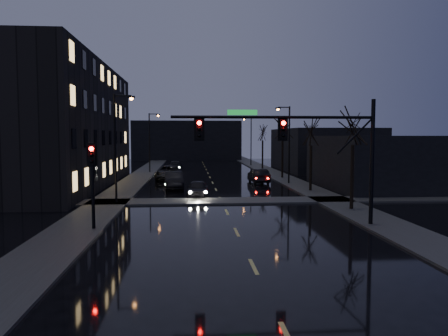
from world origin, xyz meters
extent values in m
plane|color=black|center=(0.00, 0.00, 0.00)|extent=(160.00, 160.00, 0.00)
cube|color=#2D2D2B|center=(-8.50, 35.00, 0.06)|extent=(3.00, 140.00, 0.12)
cube|color=#2D2D2B|center=(8.50, 35.00, 0.06)|extent=(3.00, 140.00, 0.12)
cube|color=#2D2D2B|center=(0.00, 18.50, 0.06)|extent=(40.00, 3.00, 0.12)
cube|color=black|center=(-16.50, 30.00, 6.00)|extent=(12.00, 30.00, 12.00)
cube|color=black|center=(15.50, 26.00, 2.50)|extent=(10.00, 14.00, 5.00)
cube|color=black|center=(17.00, 48.00, 3.00)|extent=(12.00, 18.00, 6.00)
cube|color=black|center=(-3.00, 78.00, 4.00)|extent=(22.00, 10.00, 8.00)
cylinder|color=black|center=(7.60, 9.00, 3.50)|extent=(0.22, 0.22, 7.00)
cylinder|color=black|center=(2.10, 9.00, 6.00)|extent=(11.00, 0.16, 0.16)
cylinder|color=black|center=(6.60, 9.00, 5.00)|extent=(2.05, 0.10, 2.05)
cube|color=#0C591E|center=(0.40, 9.00, 6.25)|extent=(1.60, 0.04, 0.28)
cube|color=black|center=(-1.90, 9.00, 5.35)|extent=(0.35, 0.28, 1.05)
sphere|color=#FF0705|center=(-1.90, 8.84, 5.68)|extent=(0.22, 0.22, 0.22)
cube|color=black|center=(2.60, 9.00, 5.35)|extent=(0.35, 0.28, 1.05)
sphere|color=#FF0705|center=(2.60, 8.84, 5.68)|extent=(0.22, 0.22, 0.22)
cylinder|color=black|center=(-7.50, 9.00, 2.20)|extent=(0.18, 0.18, 4.40)
cube|color=black|center=(-7.50, 9.00, 4.00)|extent=(0.35, 0.28, 1.05)
sphere|color=#FF0705|center=(-7.50, 8.84, 4.33)|extent=(0.22, 0.22, 0.22)
cylinder|color=black|center=(8.40, 14.00, 2.20)|extent=(0.24, 0.24, 4.40)
cylinder|color=black|center=(8.40, 24.00, 2.06)|extent=(0.24, 0.24, 4.12)
cylinder|color=black|center=(8.40, 36.00, 2.34)|extent=(0.24, 0.24, 4.68)
cylinder|color=black|center=(8.40, 50.00, 2.15)|extent=(0.24, 0.24, 4.29)
cylinder|color=black|center=(-7.80, 18.00, 4.00)|extent=(0.16, 0.16, 8.00)
cylinder|color=black|center=(-7.20, 18.00, 7.90)|extent=(1.20, 0.10, 0.10)
cube|color=black|center=(-6.60, 18.00, 7.80)|extent=(0.50, 0.25, 0.15)
sphere|color=orange|center=(-6.60, 18.00, 7.70)|extent=(0.28, 0.28, 0.28)
cylinder|color=black|center=(-7.80, 45.00, 4.00)|extent=(0.16, 0.16, 8.00)
cylinder|color=black|center=(-7.20, 45.00, 7.90)|extent=(1.20, 0.10, 0.10)
cube|color=black|center=(-6.60, 45.00, 7.80)|extent=(0.50, 0.25, 0.15)
sphere|color=orange|center=(-6.60, 45.00, 7.70)|extent=(0.28, 0.28, 0.28)
cylinder|color=black|center=(7.80, 30.00, 4.00)|extent=(0.16, 0.16, 8.00)
cylinder|color=black|center=(7.20, 30.00, 7.90)|extent=(1.20, 0.10, 0.10)
cube|color=black|center=(6.60, 30.00, 7.80)|extent=(0.50, 0.25, 0.15)
sphere|color=orange|center=(6.60, 30.00, 7.70)|extent=(0.28, 0.28, 0.28)
cylinder|color=black|center=(7.80, 58.00, 4.00)|extent=(0.16, 0.16, 8.00)
cylinder|color=black|center=(7.20, 58.00, 7.90)|extent=(1.20, 0.10, 0.10)
cube|color=black|center=(6.60, 58.00, 7.80)|extent=(0.50, 0.25, 0.15)
sphere|color=orange|center=(6.60, 58.00, 7.70)|extent=(0.28, 0.28, 0.28)
imported|color=black|center=(-1.80, 21.43, 0.67)|extent=(1.99, 4.10, 1.35)
imported|color=black|center=(-3.92, 26.96, 0.80)|extent=(2.05, 4.95, 1.59)
imported|color=black|center=(-4.82, 35.78, 0.80)|extent=(2.97, 5.88, 1.60)
imported|color=black|center=(-4.48, 47.58, 0.70)|extent=(2.09, 4.86, 1.40)
imported|color=black|center=(4.85, 31.32, 0.75)|extent=(1.85, 4.64, 1.50)
camera|label=1|loc=(-2.41, -14.25, 5.01)|focal=35.00mm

